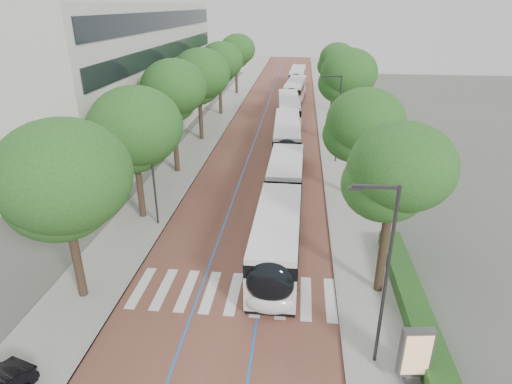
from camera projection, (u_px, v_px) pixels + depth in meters
The scene contains 22 objects.
ground at pixel (227, 306), 21.44m from camera, with size 160.00×160.00×0.00m, color #51544C.
road at pixel (276, 116), 57.84m from camera, with size 11.00×140.00×0.02m, color brown.
sidewalk_left at pixel (221, 114), 58.53m from camera, with size 4.00×140.00×0.12m, color gray.
sidewalk_right at pixel (332, 117), 57.12m from camera, with size 4.00×140.00×0.12m, color gray.
kerb_left at pixel (235, 114), 58.35m from camera, with size 0.20×140.00×0.14m, color gray.
kerb_right at pixel (317, 116), 57.30m from camera, with size 0.20×140.00×0.14m, color gray.
zebra_crossing at pixel (234, 293), 22.32m from camera, with size 10.55×3.60×0.01m.
lane_line_left at pixel (264, 115), 57.99m from camera, with size 0.12×126.00×0.01m, color #235CB1.
lane_line_right at pixel (287, 116), 57.69m from camera, with size 0.12×126.00×0.01m, color #235CB1.
office_building at pixel (89, 74), 45.93m from camera, with size 18.11×40.00×14.00m.
hedge at pixel (415, 309), 20.38m from camera, with size 1.20×14.00×0.80m, color #1B4317.
streetlight_near at pixel (383, 265), 16.15m from camera, with size 1.82×0.20×8.00m.
streetlight_far at pixel (337, 112), 38.90m from camera, with size 1.82×0.20×8.00m.
lamp_post_left at pixel (152, 168), 27.64m from camera, with size 0.14×0.14×8.00m, color #2F2F31.
trees_left at pixel (190, 87), 41.51m from camera, with size 6.17×60.94×9.28m.
trees_right at pixel (351, 97), 37.87m from camera, with size 5.72×46.84×9.36m.
lead_bus at pixel (281, 211), 27.63m from camera, with size 2.77×18.43×3.20m.
bus_queued_0 at pixel (287, 138), 42.53m from camera, with size 2.91×12.47×3.20m.
bus_queued_1 at pixel (289, 111), 53.28m from camera, with size 3.21×12.52×3.20m.
bus_queued_2 at pixel (295, 92), 64.95m from camera, with size 3.34×12.54×3.20m.
bus_queued_3 at pixel (297, 78), 77.14m from camera, with size 2.96×12.48×3.20m.
ad_panel at pixel (415, 355), 16.48m from camera, with size 1.27×0.55×2.57m.
Camera 1 is at (3.23, -17.08, 13.87)m, focal length 30.00 mm.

